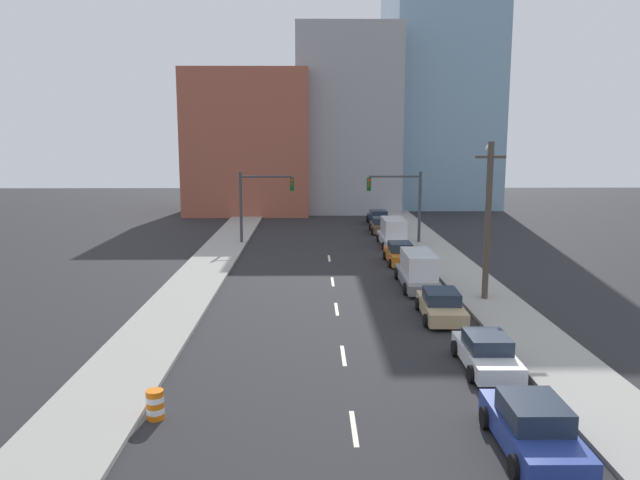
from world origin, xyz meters
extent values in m
cube|color=#9E9B93|center=(-8.38, 47.85, 0.09)|extent=(3.35, 95.71, 0.18)
cube|color=#9E9B93|center=(8.38, 47.85, 0.09)|extent=(3.35, 95.71, 0.18)
cube|color=beige|center=(0.00, 9.13, 0.00)|extent=(0.16, 2.40, 0.01)
cube|color=beige|center=(0.00, 15.56, 0.00)|extent=(0.16, 2.40, 0.01)
cube|color=beige|center=(0.00, 22.51, 0.00)|extent=(0.16, 2.40, 0.01)
cube|color=beige|center=(0.00, 28.69, 0.00)|extent=(0.16, 2.40, 0.01)
cube|color=beige|center=(0.00, 36.17, 0.00)|extent=(0.16, 2.40, 0.01)
cube|color=#9E513D|center=(-8.62, 67.22, 8.11)|extent=(14.00, 16.00, 16.22)
cube|color=#99999E|center=(2.97, 71.22, 10.68)|extent=(12.00, 20.00, 21.36)
cube|color=#7A9EB7|center=(15.28, 75.22, 18.01)|extent=(13.00, 20.00, 36.02)
cylinder|color=#38383D|center=(-7.12, 42.39, 3.00)|extent=(0.24, 0.24, 6.01)
cylinder|color=#38383D|center=(-5.00, 42.39, 5.61)|extent=(4.23, 0.16, 0.16)
cube|color=#194C1E|center=(-2.89, 42.39, 4.98)|extent=(0.34, 0.32, 1.10)
cylinder|color=red|center=(-2.89, 42.22, 5.32)|extent=(0.22, 0.04, 0.22)
cylinder|color=#593F0C|center=(-2.89, 42.22, 4.98)|extent=(0.22, 0.04, 0.22)
cylinder|color=#0C3F14|center=(-2.89, 42.22, 4.64)|extent=(0.22, 0.04, 0.22)
cylinder|color=#38383D|center=(7.66, 42.39, 3.00)|extent=(0.24, 0.24, 6.01)
cylinder|color=#38383D|center=(5.54, 42.39, 5.61)|extent=(4.23, 0.16, 0.16)
cube|color=#194C1E|center=(3.43, 42.39, 4.98)|extent=(0.34, 0.32, 1.10)
cylinder|color=red|center=(3.43, 42.22, 5.32)|extent=(0.22, 0.04, 0.22)
cylinder|color=#593F0C|center=(3.43, 42.22, 4.98)|extent=(0.22, 0.04, 0.22)
cylinder|color=#0C3F14|center=(3.43, 42.22, 4.64)|extent=(0.22, 0.04, 0.22)
cylinder|color=#473D33|center=(8.09, 23.94, 4.29)|extent=(0.32, 0.32, 8.58)
cube|color=#473D33|center=(8.09, 23.94, 7.78)|extent=(1.60, 0.14, 0.14)
cylinder|color=orange|center=(-6.24, 9.86, 0.10)|extent=(0.56, 0.56, 0.19)
cylinder|color=white|center=(-6.24, 9.86, 0.29)|extent=(0.56, 0.56, 0.19)
cylinder|color=orange|center=(-6.24, 9.86, 0.47)|extent=(0.56, 0.56, 0.19)
cylinder|color=white|center=(-6.24, 9.86, 0.67)|extent=(0.56, 0.56, 0.19)
cylinder|color=orange|center=(-6.24, 9.86, 0.85)|extent=(0.56, 0.56, 0.19)
cylinder|color=#4C4C51|center=(8.14, 24.37, 4.00)|extent=(0.20, 0.20, 8.00)
sphere|color=white|center=(8.14, 24.37, 8.22)|extent=(0.44, 0.44, 0.44)
cube|color=navy|center=(4.96, 7.64, 0.53)|extent=(1.87, 4.69, 0.71)
cube|color=#1E2838|center=(4.96, 7.64, 1.21)|extent=(1.63, 2.11, 0.64)
cylinder|color=black|center=(4.02, 9.10, 0.33)|extent=(0.22, 0.66, 0.66)
cylinder|color=black|center=(5.92, 9.09, 0.33)|extent=(0.22, 0.66, 0.66)
cylinder|color=black|center=(4.00, 6.20, 0.33)|extent=(0.22, 0.66, 0.66)
cylinder|color=black|center=(5.91, 6.19, 0.33)|extent=(0.22, 0.66, 0.66)
cube|color=silver|center=(5.43, 14.05, 0.49)|extent=(1.79, 4.50, 0.62)
cube|color=#1E2838|center=(5.43, 14.05, 1.08)|extent=(1.56, 2.03, 0.57)
cylinder|color=black|center=(4.54, 15.44, 0.32)|extent=(0.23, 0.65, 0.65)
cylinder|color=black|center=(6.35, 15.42, 0.32)|extent=(0.23, 0.65, 0.65)
cylinder|color=black|center=(4.51, 12.67, 0.32)|extent=(0.23, 0.65, 0.65)
cylinder|color=black|center=(6.32, 12.65, 0.32)|extent=(0.23, 0.65, 0.65)
cube|color=tan|center=(5.08, 20.82, 0.49)|extent=(1.98, 4.78, 0.64)
cube|color=#1E2838|center=(5.08, 20.82, 1.11)|extent=(1.67, 2.18, 0.59)
cylinder|color=black|center=(4.18, 22.32, 0.31)|extent=(0.24, 0.63, 0.63)
cylinder|color=black|center=(6.07, 22.25, 0.31)|extent=(0.24, 0.63, 0.63)
cylinder|color=black|center=(4.08, 19.39, 0.31)|extent=(0.24, 0.63, 0.63)
cylinder|color=black|center=(5.97, 19.33, 0.31)|extent=(0.24, 0.63, 0.63)
cube|color=slate|center=(5.02, 27.40, 0.47)|extent=(2.00, 6.42, 0.56)
cube|color=silver|center=(5.01, 27.08, 1.44)|extent=(1.74, 3.99, 1.39)
cylinder|color=black|center=(4.05, 29.39, 0.35)|extent=(0.23, 0.70, 0.69)
cylinder|color=black|center=(6.03, 29.37, 0.35)|extent=(0.23, 0.70, 0.69)
cylinder|color=black|center=(4.00, 25.43, 0.35)|extent=(0.23, 0.70, 0.69)
cylinder|color=black|center=(5.99, 25.40, 0.35)|extent=(0.23, 0.70, 0.69)
cube|color=orange|center=(4.94, 34.28, 0.52)|extent=(1.79, 4.68, 0.70)
cube|color=#1E2838|center=(4.94, 34.28, 1.18)|extent=(1.54, 2.12, 0.63)
cylinder|color=black|center=(4.03, 35.71, 0.30)|extent=(0.23, 0.60, 0.60)
cylinder|color=black|center=(5.81, 35.74, 0.30)|extent=(0.23, 0.60, 0.60)
cylinder|color=black|center=(4.08, 32.83, 0.30)|extent=(0.23, 0.60, 0.60)
cylinder|color=black|center=(5.86, 32.86, 0.30)|extent=(0.23, 0.60, 0.60)
cube|color=#B2B2BC|center=(5.39, 41.74, 0.48)|extent=(1.95, 6.36, 0.62)
cube|color=silver|center=(5.39, 41.42, 1.52)|extent=(1.71, 3.94, 1.46)
cylinder|color=black|center=(4.39, 43.71, 0.30)|extent=(0.22, 0.60, 0.60)
cylinder|color=black|center=(6.40, 43.71, 0.30)|extent=(0.22, 0.60, 0.60)
cylinder|color=black|center=(4.38, 39.76, 0.30)|extent=(0.22, 0.60, 0.60)
cylinder|color=black|center=(6.40, 39.76, 0.30)|extent=(0.22, 0.60, 0.60)
cube|color=brown|center=(5.19, 48.54, 0.50)|extent=(1.82, 4.42, 0.66)
cube|color=#1E2838|center=(5.19, 48.54, 1.13)|extent=(1.57, 2.00, 0.60)
cylinder|color=black|center=(4.30, 49.92, 0.31)|extent=(0.23, 0.62, 0.62)
cylinder|color=black|center=(6.12, 49.88, 0.31)|extent=(0.23, 0.62, 0.62)
cylinder|color=black|center=(4.26, 47.20, 0.31)|extent=(0.23, 0.62, 0.62)
cylinder|color=black|center=(6.07, 47.16, 0.31)|extent=(0.23, 0.62, 0.62)
cube|color=#141E47|center=(5.54, 54.31, 0.50)|extent=(1.99, 4.74, 0.65)
cube|color=#1E2838|center=(5.54, 54.31, 1.12)|extent=(1.68, 2.16, 0.60)
cylinder|color=black|center=(4.55, 55.72, 0.33)|extent=(0.25, 0.66, 0.65)
cylinder|color=black|center=(6.43, 55.80, 0.33)|extent=(0.25, 0.66, 0.65)
cylinder|color=black|center=(4.66, 52.83, 0.33)|extent=(0.25, 0.66, 0.65)
cylinder|color=black|center=(6.54, 52.90, 0.33)|extent=(0.25, 0.66, 0.65)
camera|label=1|loc=(-1.28, -8.76, 8.83)|focal=35.00mm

